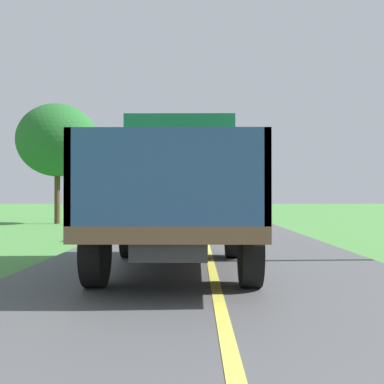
{
  "coord_description": "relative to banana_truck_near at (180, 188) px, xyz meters",
  "views": [
    {
      "loc": [
        -0.26,
        0.42,
        1.3
      ],
      "look_at": [
        -0.35,
        9.9,
        1.4
      ],
      "focal_mm": 47.44,
      "sensor_mm": 36.0,
      "label": 1
    }
  ],
  "objects": [
    {
      "name": "roadside_tree_mid_right",
      "position": [
        -6.52,
        15.44,
        2.62
      ],
      "size": [
        3.97,
        3.97,
        5.89
      ],
      "color": "#4C3823",
      "rests_on": "ground"
    },
    {
      "name": "banana_truck_far",
      "position": [
        -0.33,
        9.26,
        0.0
      ],
      "size": [
        2.38,
        5.82,
        2.8
      ],
      "color": "#2D2D30",
      "rests_on": "road_surface"
    },
    {
      "name": "banana_truck_near",
      "position": [
        0.0,
        0.0,
        0.0
      ],
      "size": [
        2.38,
        5.82,
        2.8
      ],
      "color": "#2D2D30",
      "rests_on": "road_surface"
    }
  ]
}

